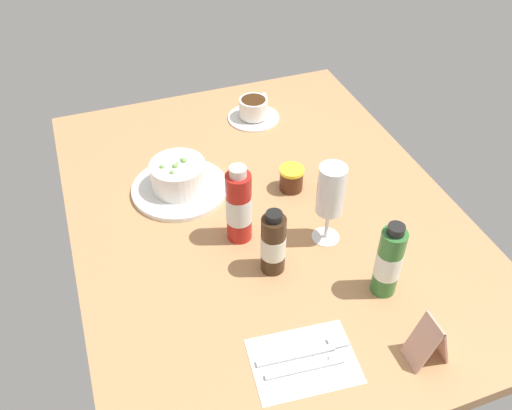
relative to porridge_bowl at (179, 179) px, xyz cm
name	(u,v)px	position (x,y,z in cm)	size (l,w,h in cm)	color
ground_plane	(263,214)	(12.90, 16.04, -4.98)	(110.00, 84.00, 3.00)	#B27F51
porridge_bowl	(179,179)	(0.00, 0.00, 0.00)	(22.39, 22.39, 8.52)	white
cutlery_setting	(306,360)	(51.83, 9.33, -3.23)	(14.98, 19.23, 0.90)	white
coffee_cup	(254,110)	(-23.41, 26.65, -0.89)	(14.14, 14.14, 5.91)	white
wine_glass	(331,193)	(25.61, 25.40, 8.77)	(5.94, 5.94, 18.62)	white
jam_jar	(291,179)	(8.11, 24.69, -0.54)	(5.74, 5.74, 5.81)	#462212
sauce_bottle_green	(389,262)	(42.23, 29.68, 4.25)	(4.92, 4.92, 16.78)	#337233
sauce_bottle_brown	(273,244)	(29.86, 11.66, 3.32)	(4.95, 4.95, 14.82)	#382314
sauce_bottle_red	(239,206)	(19.05, 8.30, 4.94)	(5.39, 5.39, 18.36)	#B21E19
menu_card	(430,340)	(58.02, 28.87, 1.42)	(5.05, 6.57, 9.92)	tan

